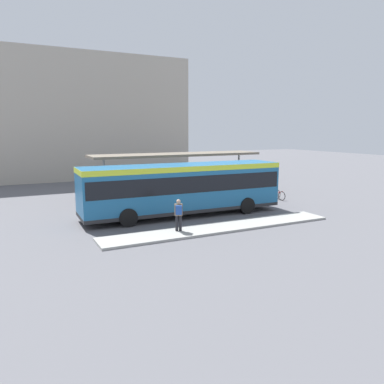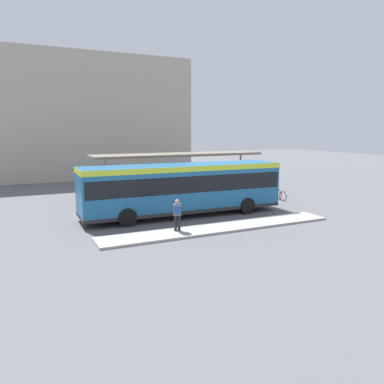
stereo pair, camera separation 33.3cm
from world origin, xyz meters
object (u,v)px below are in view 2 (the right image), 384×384
(bicycle_red, at_px, (278,195))
(potted_planter_near_shelter, at_px, (127,195))
(pedestrian_waiting, at_px, (177,213))
(bicycle_blue, at_px, (273,193))
(city_bus, at_px, (183,186))
(bicycle_yellow, at_px, (268,192))

(bicycle_red, bearing_deg, potted_planter_near_shelter, -115.68)
(pedestrian_waiting, relative_size, bicycle_red, 1.01)
(potted_planter_near_shelter, bearing_deg, bicycle_red, -15.73)
(pedestrian_waiting, relative_size, bicycle_blue, 0.94)
(bicycle_red, relative_size, potted_planter_near_shelter, 1.15)
(bicycle_red, bearing_deg, pedestrian_waiting, -73.45)
(bicycle_blue, bearing_deg, potted_planter_near_shelter, -110.44)
(city_bus, height_order, pedestrian_waiting, city_bus)
(pedestrian_waiting, bearing_deg, bicycle_blue, -39.71)
(bicycle_blue, bearing_deg, pedestrian_waiting, -69.23)
(city_bus, relative_size, bicycle_blue, 7.12)
(city_bus, bearing_deg, bicycle_blue, 16.62)
(city_bus, xyz_separation_m, potted_planter_near_shelter, (-2.16, 4.56, -1.08))
(bicycle_blue, xyz_separation_m, bicycle_yellow, (0.12, 0.75, -0.03))
(pedestrian_waiting, bearing_deg, bicycle_yellow, -36.94)
(city_bus, relative_size, pedestrian_waiting, 7.60)
(pedestrian_waiting, bearing_deg, bicycle_red, -42.70)
(pedestrian_waiting, height_order, bicycle_red, pedestrian_waiting)
(city_bus, xyz_separation_m, bicycle_blue, (8.49, 2.35, -1.42))
(potted_planter_near_shelter, bearing_deg, city_bus, -64.71)
(bicycle_blue, distance_m, potted_planter_near_shelter, 10.87)
(bicycle_blue, relative_size, bicycle_yellow, 1.07)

